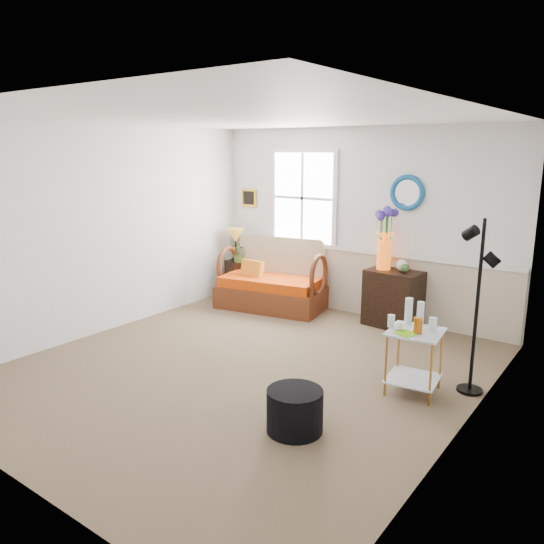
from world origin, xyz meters
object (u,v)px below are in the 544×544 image
Objects in this scene: floor_lamp at (477,308)px; side_table at (414,362)px; loveseat at (272,274)px; lamp_stand at (238,278)px; ottoman at (295,411)px; cabinet at (393,298)px.

side_table is at bearing -123.27° from floor_lamp.
loveseat is 2.68× the size of lamp_stand.
floor_lamp is at bearing -30.03° from loveseat.
ottoman is at bearing -43.95° from lamp_stand.
loveseat is at bearing 129.23° from ottoman.
loveseat is at bearing 179.24° from floor_lamp.
side_table is at bearing -38.73° from loveseat.
lamp_stand is 2.62m from cabinet.
lamp_stand is at bearing 155.57° from loveseat.
cabinet is (2.62, 0.05, 0.09)m from lamp_stand.
loveseat is at bearing -166.42° from cabinet.
side_table is 1.38m from ottoman.
side_table is 0.37× the size of floor_lamp.
ottoman is (-0.52, -1.27, -0.13)m from side_table.
cabinet is at bearing 1.20° from lamp_stand.
side_table is at bearing -55.46° from cabinet.
ottoman is (3.08, -2.97, -0.11)m from lamp_stand.
loveseat is 3.43m from floor_lamp.
lamp_stand is at bearing 136.05° from ottoman.
loveseat is 0.88m from lamp_stand.
ottoman is (2.26, -2.77, -0.32)m from loveseat.
lamp_stand is 3.98m from side_table.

